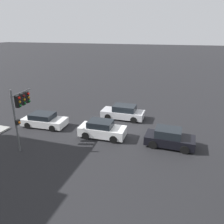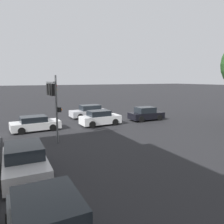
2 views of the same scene
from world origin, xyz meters
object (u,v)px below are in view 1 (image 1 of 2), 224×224
Objects in this scene: crossing_car_2 at (123,112)px; traffic_signal at (21,105)px; crossing_car_3 at (102,129)px; crossing_car_1 at (169,138)px; crossing_car_0 at (44,120)px.

traffic_signal is at bearing 53.70° from crossing_car_2.
crossing_car_3 reaches higher than crossing_car_2.
crossing_car_1 is 6.88m from crossing_car_2.
crossing_car_0 is at bearing 31.87° from crossing_car_2.
crossing_car_0 is 0.97× the size of crossing_car_2.
traffic_signal is 6.86m from crossing_car_3.
crossing_car_0 is at bearing 179.89° from crossing_car_1.
crossing_car_2 is at bearing 48.84° from traffic_signal.
crossing_car_3 is (0.62, 4.77, 0.01)m from crossing_car_2.
crossing_car_1 is 5.72m from crossing_car_3.
crossing_car_0 is at bearing 98.21° from traffic_signal.
crossing_car_3 is at bearing 27.51° from traffic_signal.
traffic_signal is 1.25× the size of crossing_car_1.
traffic_signal reaches higher than crossing_car_0.
crossing_car_1 is at bearing 12.54° from traffic_signal.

